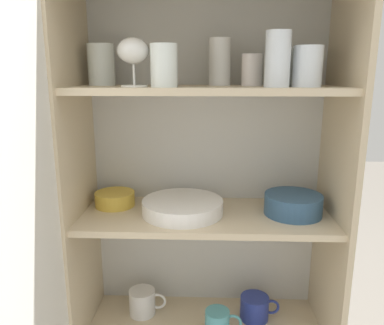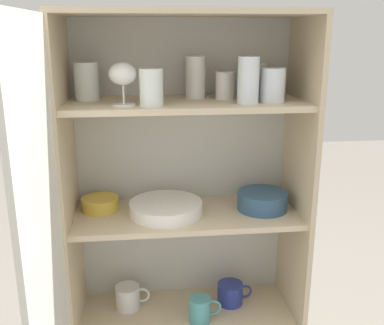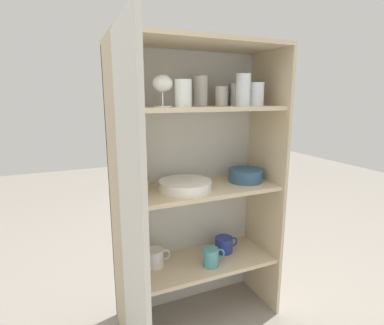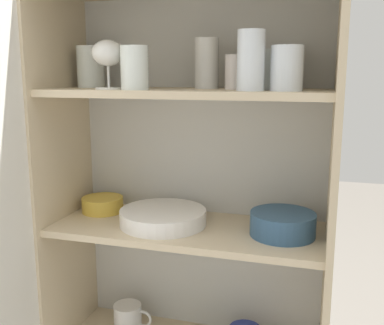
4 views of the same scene
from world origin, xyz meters
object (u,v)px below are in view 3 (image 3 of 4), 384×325
(mixing_bowl_large, at_px, (245,175))
(serving_bowl_small, at_px, (135,186))
(plate_stack_white, at_px, (185,185))
(coffee_mug_primary, at_px, (224,244))

(mixing_bowl_large, xyz_separation_m, serving_bowl_small, (-0.58, 0.06, -0.01))
(plate_stack_white, height_order, mixing_bowl_large, mixing_bowl_large)
(mixing_bowl_large, bearing_deg, plate_stack_white, -178.84)
(serving_bowl_small, xyz_separation_m, coffee_mug_primary, (0.48, -0.02, -0.39))
(plate_stack_white, xyz_separation_m, mixing_bowl_large, (0.35, 0.01, 0.01))
(plate_stack_white, distance_m, mixing_bowl_large, 0.35)
(mixing_bowl_large, distance_m, serving_bowl_small, 0.58)
(plate_stack_white, relative_size, mixing_bowl_large, 1.43)
(coffee_mug_primary, bearing_deg, mixing_bowl_large, -18.54)
(serving_bowl_small, distance_m, coffee_mug_primary, 0.62)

